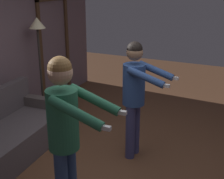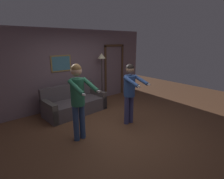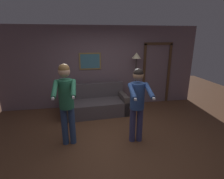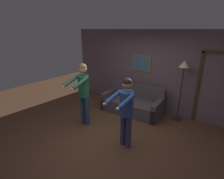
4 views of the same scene
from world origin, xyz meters
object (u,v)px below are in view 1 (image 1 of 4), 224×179
(torchiere_lamp, at_px, (38,39))
(person_standing_left, at_px, (65,127))
(person_standing_right, at_px, (135,90))
(couch, at_px, (5,138))

(torchiere_lamp, relative_size, person_standing_left, 1.02)
(torchiere_lamp, relative_size, person_standing_right, 1.09)
(person_standing_left, bearing_deg, person_standing_right, -5.76)
(torchiere_lamp, bearing_deg, couch, -165.03)
(torchiere_lamp, distance_m, person_standing_right, 2.14)
(couch, distance_m, torchiere_lamp, 1.82)
(couch, height_order, person_standing_right, person_standing_right)
(couch, bearing_deg, person_standing_right, -64.64)
(torchiere_lamp, bearing_deg, person_standing_right, -106.16)
(torchiere_lamp, distance_m, person_standing_left, 2.79)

